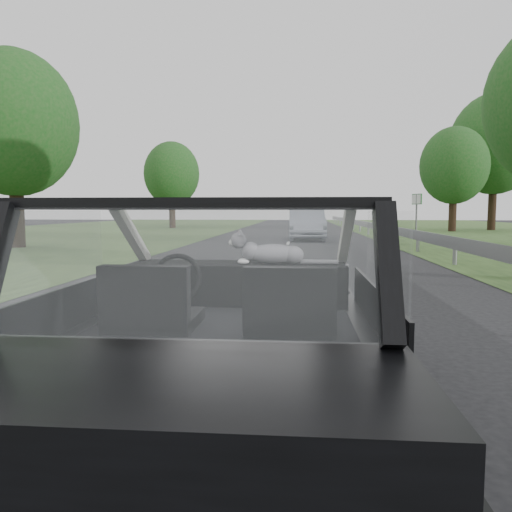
% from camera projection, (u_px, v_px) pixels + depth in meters
% --- Properties ---
extents(ground, '(140.00, 140.00, 0.00)m').
position_uv_depth(ground, '(227.00, 428.00, 3.19)').
color(ground, black).
rests_on(ground, ground).
extents(subject_car, '(1.80, 4.00, 1.45)m').
position_uv_depth(subject_car, '(227.00, 317.00, 3.13)').
color(subject_car, black).
rests_on(subject_car, ground).
extents(dashboard, '(1.58, 0.45, 0.30)m').
position_uv_depth(dashboard, '(239.00, 283.00, 3.73)').
color(dashboard, black).
rests_on(dashboard, subject_car).
extents(driver_seat, '(0.50, 0.72, 0.42)m').
position_uv_depth(driver_seat, '(150.00, 300.00, 2.86)').
color(driver_seat, black).
rests_on(driver_seat, subject_car).
extents(passenger_seat, '(0.50, 0.72, 0.42)m').
position_uv_depth(passenger_seat, '(290.00, 302.00, 2.79)').
color(passenger_seat, black).
rests_on(passenger_seat, subject_car).
extents(steering_wheel, '(0.36, 0.36, 0.04)m').
position_uv_depth(steering_wheel, '(177.00, 278.00, 3.47)').
color(steering_wheel, black).
rests_on(steering_wheel, dashboard).
extents(cat, '(0.58, 0.21, 0.25)m').
position_uv_depth(cat, '(274.00, 253.00, 3.65)').
color(cat, gray).
rests_on(cat, dashboard).
extents(guardrail, '(0.05, 90.00, 0.32)m').
position_uv_depth(guardrail, '(451.00, 242.00, 12.69)').
color(guardrail, gray).
rests_on(guardrail, ground).
extents(other_car, '(1.96, 4.72, 1.54)m').
position_uv_depth(other_car, '(306.00, 223.00, 23.70)').
color(other_car, silver).
rests_on(other_car, ground).
extents(highway_sign, '(0.36, 0.87, 2.22)m').
position_uv_depth(highway_sign, '(416.00, 216.00, 25.24)').
color(highway_sign, '#196425').
rests_on(highway_sign, ground).
extents(tree_2, '(5.63, 5.63, 6.64)m').
position_uv_depth(tree_2, '(454.00, 181.00, 32.67)').
color(tree_2, '#154F17').
rests_on(tree_2, ground).
extents(tree_3, '(7.37, 7.37, 9.22)m').
position_uv_depth(tree_3, '(494.00, 164.00, 34.76)').
color(tree_3, '#154F17').
rests_on(tree_3, ground).
extents(tree_5, '(5.61, 5.61, 7.05)m').
position_uv_depth(tree_5, '(15.00, 152.00, 18.39)').
color(tree_5, '#154F17').
rests_on(tree_5, ground).
extents(tree_6, '(4.57, 4.57, 6.56)m').
position_uv_depth(tree_6, '(172.00, 186.00, 39.13)').
color(tree_6, '#154F17').
rests_on(tree_6, ground).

